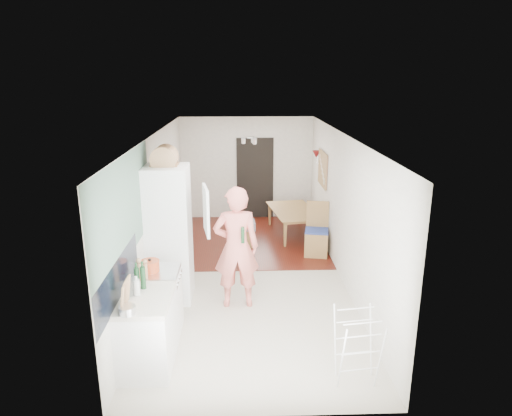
{
  "coord_description": "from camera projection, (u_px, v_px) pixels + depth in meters",
  "views": [
    {
      "loc": [
        -0.15,
        -7.48,
        3.45
      ],
      "look_at": [
        0.11,
        0.2,
        1.2
      ],
      "focal_mm": 32.0,
      "sensor_mm": 36.0,
      "label": 1
    }
  ],
  "objects": [
    {
      "name": "red_casserole",
      "position": [
        150.0,
        266.0,
        6.09
      ],
      "size": [
        0.28,
        0.28,
        0.15
      ],
      "primitive_type": "cylinder",
      "rotation": [
        0.0,
        0.0,
        -0.12
      ],
      "color": "#CF4921",
      "rests_on": "cooker_top"
    },
    {
      "name": "dining_chair",
      "position": [
        317.0,
        230.0,
        8.94
      ],
      "size": [
        0.52,
        0.52,
        1.06
      ],
      "primitive_type": null,
      "rotation": [
        0.0,
        0.0,
        -0.19
      ],
      "color": "#9C6F3C",
      "rests_on": "floor"
    },
    {
      "name": "bottle_b",
      "position": [
        143.0,
        278.0,
        5.58
      ],
      "size": [
        0.08,
        0.08,
        0.28
      ],
      "primitive_type": "cylinder",
      "rotation": [
        0.0,
        0.0,
        -0.34
      ],
      "color": "#193E1F",
      "rests_on": "worktop"
    },
    {
      "name": "steel_pan",
      "position": [
        127.0,
        310.0,
        5.0
      ],
      "size": [
        0.2,
        0.2,
        0.09
      ],
      "primitive_type": "cylinder",
      "rotation": [
        0.0,
        0.0,
        -0.07
      ],
      "color": "silver",
      "rests_on": "worktop"
    },
    {
      "name": "wall_sconce",
      "position": [
        316.0,
        154.0,
        10.15
      ],
      "size": [
        0.18,
        0.18,
        0.16
      ],
      "primitive_type": "cone",
      "color": "maroon",
      "rests_on": "room_shell"
    },
    {
      "name": "dining_table",
      "position": [
        294.0,
        224.0,
        10.19
      ],
      "size": [
        0.97,
        1.49,
        0.49
      ],
      "primitive_type": "imported",
      "rotation": [
        0.0,
        0.0,
        1.72
      ],
      "color": "#9C6F3C",
      "rests_on": "floor"
    },
    {
      "name": "bottle_a",
      "position": [
        137.0,
        278.0,
        5.57
      ],
      "size": [
        0.08,
        0.08,
        0.27
      ],
      "primitive_type": "cylinder",
      "rotation": [
        0.0,
        0.0,
        -0.28
      ],
      "color": "#193E1F",
      "rests_on": "worktop"
    },
    {
      "name": "stool",
      "position": [
        245.0,
        238.0,
        9.48
      ],
      "size": [
        0.31,
        0.31,
        0.4
      ],
      "primitive_type": null,
      "rotation": [
        0.0,
        0.0,
        0.03
      ],
      "color": "#9C6F3C",
      "rests_on": "floor"
    },
    {
      "name": "fridge_interior",
      "position": [
        188.0,
        205.0,
        6.93
      ],
      "size": [
        0.02,
        0.52,
        0.66
      ],
      "primitive_type": "cube",
      "color": "white",
      "rests_on": "room_shell"
    },
    {
      "name": "tile_splashback",
      "position": [
        119.0,
        280.0,
        5.32
      ],
      "size": [
        0.02,
        1.9,
        0.5
      ],
      "primitive_type": "cube",
      "color": "black",
      "rests_on": "room_shell"
    },
    {
      "name": "fridge_housing",
      "position": [
        169.0,
        234.0,
        7.05
      ],
      "size": [
        0.66,
        0.66,
        2.15
      ],
      "primitive_type": "cube",
      "color": "white",
      "rests_on": "room_shell"
    },
    {
      "name": "held_bottle",
      "position": [
        243.0,
        235.0,
        6.65
      ],
      "size": [
        0.05,
        0.05,
        0.24
      ],
      "primitive_type": "cylinder",
      "color": "#193E1F",
      "rests_on": "person"
    },
    {
      "name": "drying_rack",
      "position": [
        357.0,
        348.0,
        5.22
      ],
      "size": [
        0.5,
        0.46,
        0.88
      ],
      "primitive_type": null,
      "rotation": [
        0.0,
        0.0,
        0.13
      ],
      "color": "white",
      "rests_on": "floor"
    },
    {
      "name": "worktop",
      "position": [
        145.0,
        299.0,
        5.41
      ],
      "size": [
        0.62,
        0.92,
        0.06
      ],
      "primitive_type": "cube",
      "color": "beige",
      "rests_on": "room_shell"
    },
    {
      "name": "range_cooker",
      "position": [
        158.0,
        303.0,
        6.25
      ],
      "size": [
        0.6,
        0.6,
        0.88
      ],
      "primitive_type": "cube",
      "color": "white",
      "rests_on": "room_shell"
    },
    {
      "name": "person",
      "position": [
        236.0,
        237.0,
        6.82
      ],
      "size": [
        0.85,
        0.58,
        2.24
      ],
      "primitive_type": "imported",
      "rotation": [
        0.0,
        0.0,
        3.19
      ],
      "color": "#EE786D",
      "rests_on": "floor"
    },
    {
      "name": "room_shell",
      "position": [
        250.0,
        209.0,
        7.79
      ],
      "size": [
        3.2,
        7.0,
        2.5
      ],
      "primitive_type": null,
      "color": "beige",
      "rests_on": "ground"
    },
    {
      "name": "pepper_mill_back",
      "position": [
        146.0,
        271.0,
        5.87
      ],
      "size": [
        0.07,
        0.07,
        0.2
      ],
      "primitive_type": "cylinder",
      "rotation": [
        0.0,
        0.0,
        0.28
      ],
      "color": "tan",
      "rests_on": "worktop"
    },
    {
      "name": "bottle_c",
      "position": [
        137.0,
        287.0,
        5.42
      ],
      "size": [
        0.1,
        0.1,
        0.19
      ],
      "primitive_type": "cylinder",
      "rotation": [
        0.0,
        0.0,
        -0.25
      ],
      "color": "silver",
      "rests_on": "worktop"
    },
    {
      "name": "cooker_top",
      "position": [
        156.0,
        272.0,
        6.12
      ],
      "size": [
        0.6,
        0.6,
        0.04
      ],
      "primitive_type": "cube",
      "color": "silver",
      "rests_on": "room_shell"
    },
    {
      "name": "grey_drape",
      "position": [
        246.0,
        225.0,
        9.38
      ],
      "size": [
        0.39,
        0.39,
        0.17
      ],
      "primitive_type": "cube",
      "rotation": [
        0.0,
        0.0,
        0.06
      ],
      "color": "gray",
      "rests_on": "stool"
    },
    {
      "name": "wood_floor_overlay",
      "position": [
        248.0,
        240.0,
        9.92
      ],
      "size": [
        3.2,
        3.3,
        0.01
      ],
      "primitive_type": "cube",
      "color": "#53150B",
      "rests_on": "room_shell"
    },
    {
      "name": "floor",
      "position": [
        250.0,
        276.0,
        8.14
      ],
      "size": [
        3.2,
        7.0,
        0.01
      ],
      "primitive_type": "cube",
      "color": "beige",
      "rests_on": "ground"
    },
    {
      "name": "bread_bin",
      "position": [
        164.0,
        158.0,
        6.79
      ],
      "size": [
        0.48,
        0.47,
        0.21
      ],
      "primitive_type": null,
      "rotation": [
        0.0,
        0.0,
        -0.25
      ],
      "color": "tan",
      "rests_on": "fridge_housing"
    },
    {
      "name": "base_cabinet",
      "position": [
        148.0,
        334.0,
        5.53
      ],
      "size": [
        0.6,
        0.9,
        0.86
      ],
      "primitive_type": "cube",
      "color": "white",
      "rests_on": "room_shell"
    },
    {
      "name": "pepper_mill_front",
      "position": [
        139.0,
        272.0,
        5.8
      ],
      "size": [
        0.07,
        0.07,
        0.24
      ],
      "primitive_type": "cylinder",
      "rotation": [
        0.0,
        0.0,
        -0.03
      ],
      "color": "tan",
      "rests_on": "worktop"
    },
    {
      "name": "pinboard",
      "position": [
        323.0,
        169.0,
        9.58
      ],
      "size": [
        0.03,
        0.9,
        0.7
      ],
      "primitive_type": "cube",
      "color": "tan",
      "rests_on": "room_shell"
    },
    {
      "name": "chopping_boards",
      "position": [
        125.0,
        294.0,
        5.11
      ],
      "size": [
        0.06,
        0.25,
        0.34
      ],
      "primitive_type": null,
      "rotation": [
        0.0,
        0.0,
        -0.11
      ],
      "color": "tan",
      "rests_on": "worktop"
    },
    {
      "name": "sage_wall_panel",
      "position": [
        125.0,
        209.0,
        5.65
      ],
      "size": [
        0.02,
        3.0,
        1.3
      ],
      "primitive_type": "cube",
      "color": "slate",
      "rests_on": "room_shell"
    },
    {
      "name": "doorway_recess",
      "position": [
        255.0,
        179.0,
        11.21
      ],
      "size": [
        0.9,
        0.04,
        2.0
      ],
      "primitive_type": "cube",
      "color": "black",
      "rests_on": "room_shell"
    },
    {
      "name": "pinboard_frame",
      "position": [
        322.0,
        169.0,
        9.58
      ],
      "size": [
        0.0,
        0.94,
        0.74
      ],
      "primitive_type": "cube",
      "color": "#9C6F3C",
      "rests_on": "room_shell"
    },
    {
      "name": "fridge_door",
      "position": [
        206.0,
        210.0,
        6.65
      ],
      "size": [
        0.14,
        0.56,
        0.7
      ],
      "primitive_type": "cube",
      "rotation": [
        0.0,
        0.0,
        -1.4
      ],
      "color": "white",
      "rests_on": "room_shell"
    }
  ]
}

